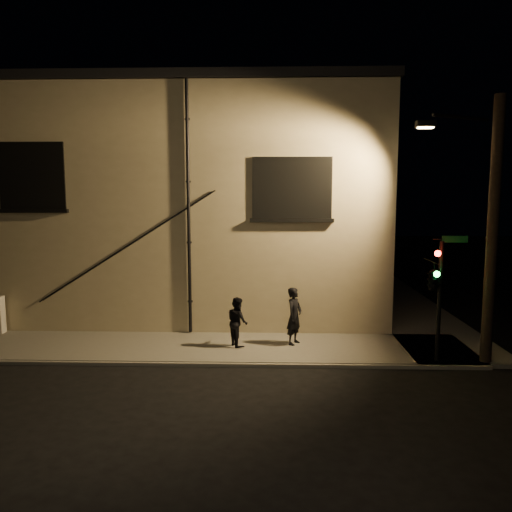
{
  "coord_description": "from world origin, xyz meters",
  "views": [
    {
      "loc": [
        0.94,
        -13.47,
        4.77
      ],
      "look_at": [
        0.46,
        1.8,
        2.89
      ],
      "focal_mm": 35.0,
      "sensor_mm": 36.0,
      "label": 1
    }
  ],
  "objects_px": {
    "streetlamp_pole": "(489,226)",
    "pedestrian_b": "(238,321)",
    "traffic_signal": "(434,278)",
    "pedestrian_a": "(294,316)"
  },
  "relations": [
    {
      "from": "streetlamp_pole",
      "to": "pedestrian_b",
      "type": "bearing_deg",
      "value": 170.27
    },
    {
      "from": "traffic_signal",
      "to": "pedestrian_a",
      "type": "bearing_deg",
      "value": 157.02
    },
    {
      "from": "pedestrian_a",
      "to": "traffic_signal",
      "type": "distance_m",
      "value": 4.34
    },
    {
      "from": "pedestrian_a",
      "to": "traffic_signal",
      "type": "xyz_separation_m",
      "value": [
        3.75,
        -1.59,
        1.49
      ]
    },
    {
      "from": "pedestrian_b",
      "to": "streetlamp_pole",
      "type": "relative_size",
      "value": 0.21
    },
    {
      "from": "traffic_signal",
      "to": "pedestrian_b",
      "type": "bearing_deg",
      "value": 166.1
    },
    {
      "from": "pedestrian_b",
      "to": "traffic_signal",
      "type": "relative_size",
      "value": 0.43
    },
    {
      "from": "pedestrian_b",
      "to": "traffic_signal",
      "type": "xyz_separation_m",
      "value": [
        5.52,
        -1.37,
        1.62
      ]
    },
    {
      "from": "pedestrian_a",
      "to": "streetlamp_pole",
      "type": "bearing_deg",
      "value": -74.79
    },
    {
      "from": "pedestrian_a",
      "to": "traffic_signal",
      "type": "bearing_deg",
      "value": -82.52
    }
  ]
}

